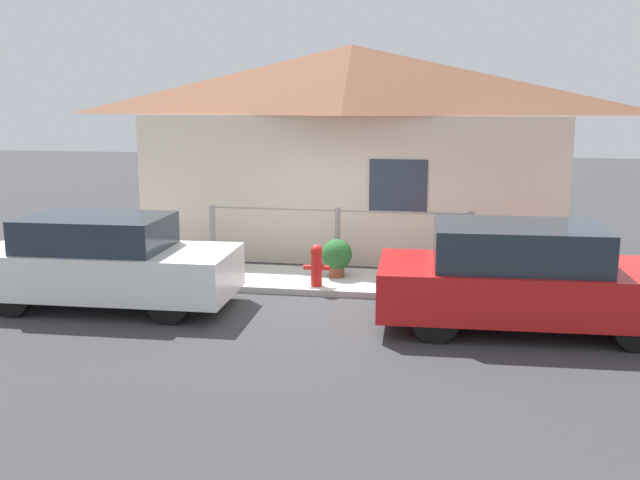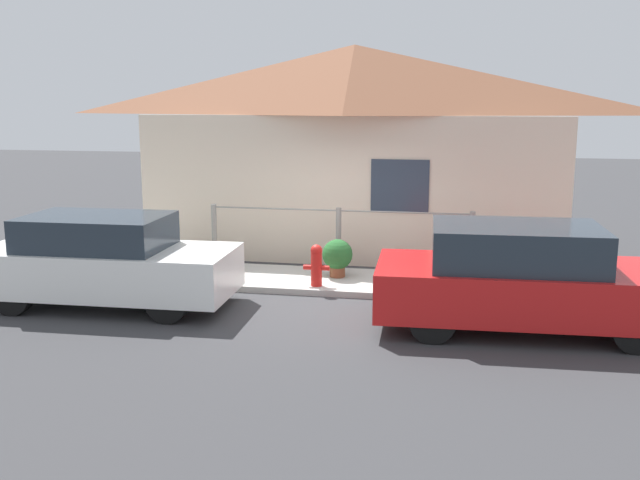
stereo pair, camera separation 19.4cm
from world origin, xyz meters
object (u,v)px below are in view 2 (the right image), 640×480
Objects in this scene: potted_plant_near_hydrant at (337,256)px; potted_plant_by_fence at (195,256)px; car_left at (105,261)px; car_right at (523,279)px; fire_hydrant at (316,264)px.

potted_plant_by_fence is (-2.66, -0.02, -0.10)m from potted_plant_near_hydrant.
car_left is 0.94× the size of car_right.
car_left reaches higher than potted_plant_by_fence.
fire_hydrant reaches higher than potted_plant_near_hydrant.
potted_plant_by_fence is at bearing 164.56° from fire_hydrant.
potted_plant_near_hydrant is (0.24, 0.69, 0.01)m from fire_hydrant.
car_right is 7.99× the size of potted_plant_by_fence.
car_left is at bearing -155.69° from fire_hydrant.
fire_hydrant is at bearing -15.44° from potted_plant_by_fence.
car_left is 5.62× the size of fire_hydrant.
fire_hydrant is 1.34× the size of potted_plant_by_fence.
car_left is 5.93× the size of potted_plant_near_hydrant.
car_right is 3.67m from potted_plant_near_hydrant.
potted_plant_by_fence is at bearing 70.08° from car_left.
car_left is 7.54× the size of potted_plant_by_fence.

